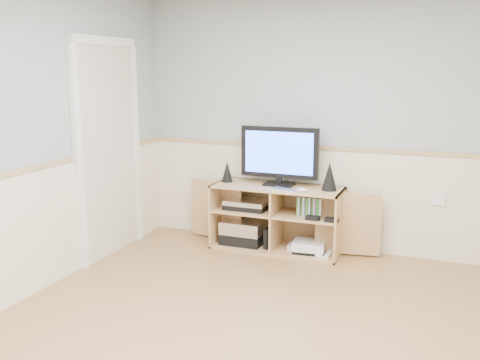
# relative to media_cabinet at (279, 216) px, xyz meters

# --- Properties ---
(room) EXTENTS (4.04, 4.54, 2.54)m
(room) POSITION_rel_media_cabinet_xyz_m (0.43, -1.91, 0.88)
(room) COLOR tan
(room) RESTS_ON ground
(media_cabinet) EXTENTS (2.01, 0.48, 0.65)m
(media_cabinet) POSITION_rel_media_cabinet_xyz_m (0.00, 0.00, 0.00)
(media_cabinet) COLOR tan
(media_cabinet) RESTS_ON floor
(monitor) EXTENTS (0.79, 0.18, 0.58)m
(monitor) POSITION_rel_media_cabinet_xyz_m (0.00, -0.01, 0.63)
(monitor) COLOR black
(monitor) RESTS_ON media_cabinet
(speaker_left) EXTENTS (0.11, 0.11, 0.21)m
(speaker_left) POSITION_rel_media_cabinet_xyz_m (-0.55, -0.04, 0.42)
(speaker_left) COLOR black
(speaker_left) RESTS_ON media_cabinet
(speaker_right) EXTENTS (0.15, 0.15, 0.27)m
(speaker_right) POSITION_rel_media_cabinet_xyz_m (0.51, -0.04, 0.45)
(speaker_right) COLOR black
(speaker_right) RESTS_ON media_cabinet
(keyboard) EXTENTS (0.30, 0.18, 0.01)m
(keyboard) POSITION_rel_media_cabinet_xyz_m (0.13, -0.20, 0.32)
(keyboard) COLOR silver
(keyboard) RESTS_ON media_cabinet
(mouse) EXTENTS (0.10, 0.07, 0.04)m
(mouse) POSITION_rel_media_cabinet_xyz_m (0.29, -0.20, 0.34)
(mouse) COLOR white
(mouse) RESTS_ON media_cabinet
(av_components) EXTENTS (0.51, 0.31, 0.47)m
(av_components) POSITION_rel_media_cabinet_xyz_m (-0.34, -0.06, -0.11)
(av_components) COLOR black
(av_components) RESTS_ON media_cabinet
(game_consoles) EXTENTS (0.46, 0.30, 0.11)m
(game_consoles) POSITION_rel_media_cabinet_xyz_m (0.33, -0.07, -0.26)
(game_consoles) COLOR white
(game_consoles) RESTS_ON media_cabinet
(game_cases) EXTENTS (0.24, 0.14, 0.19)m
(game_cases) POSITION_rel_media_cabinet_xyz_m (0.34, -0.08, 0.15)
(game_cases) COLOR #3F8C3F
(game_cases) RESTS_ON media_cabinet
(wall_outlet) EXTENTS (0.12, 0.03, 0.12)m
(wall_outlet) POSITION_rel_media_cabinet_xyz_m (1.49, 0.19, 0.27)
(wall_outlet) COLOR white
(wall_outlet) RESTS_ON wall_back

